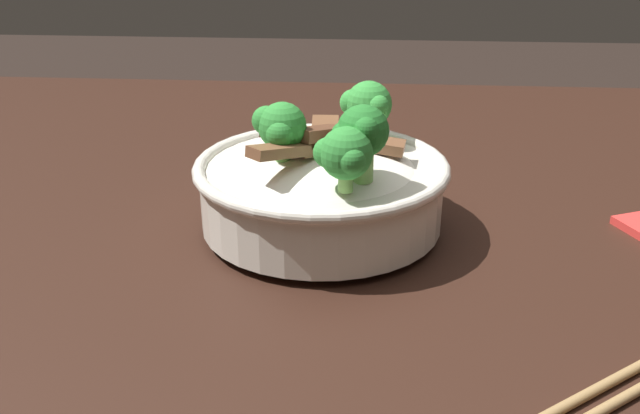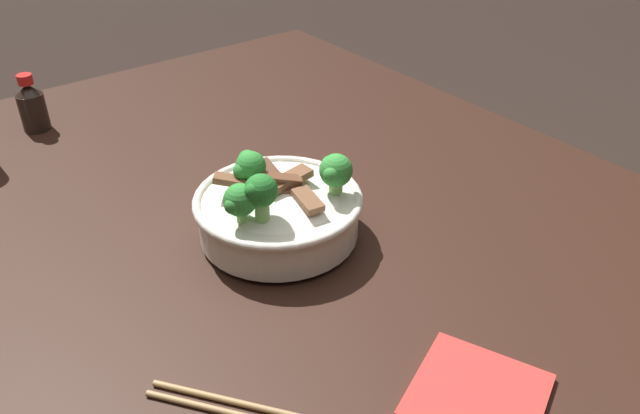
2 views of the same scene
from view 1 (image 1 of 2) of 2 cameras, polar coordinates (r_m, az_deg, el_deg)
The scene contains 2 objects.
dining_table at distance 0.74m, azimuth -2.14°, elevation -6.53°, with size 1.44×1.06×0.75m.
rice_bowl at distance 0.63m, azimuth 0.23°, elevation 2.13°, with size 0.24×0.24×0.14m.
Camera 1 is at (-0.07, 0.63, 1.03)m, focal length 38.28 mm.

